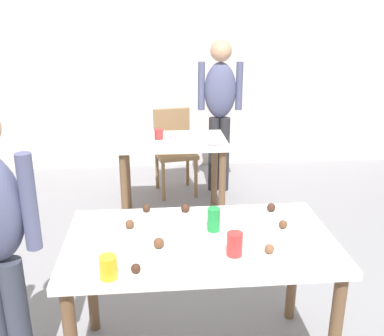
{
  "coord_description": "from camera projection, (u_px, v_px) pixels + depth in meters",
  "views": [
    {
      "loc": [
        -0.26,
        -2.09,
        1.78
      ],
      "look_at": [
        -0.04,
        0.44,
        0.9
      ],
      "focal_mm": 41.01,
      "sensor_mm": 36.0,
      "label": 1
    }
  ],
  "objects": [
    {
      "name": "mixing_bowl",
      "position": [
        258.0,
        227.0,
        2.18
      ],
      "size": [
        0.19,
        0.19,
        0.08
      ],
      "primitive_type": "cylinder",
      "color": "white",
      "rests_on": "dining_table_near"
    },
    {
      "name": "cake_ball_2",
      "position": [
        271.0,
        207.0,
        2.44
      ],
      "size": [
        0.05,
        0.05,
        0.05
      ],
      "primitive_type": "sphere",
      "color": "#3D2319",
      "rests_on": "dining_table_near"
    },
    {
      "name": "cake_ball_5",
      "position": [
        130.0,
        224.0,
        2.25
      ],
      "size": [
        0.05,
        0.05,
        0.05
      ],
      "primitive_type": "sphere",
      "color": "brown",
      "rests_on": "dining_table_near"
    },
    {
      "name": "cake_ball_6",
      "position": [
        146.0,
        208.0,
        2.44
      ],
      "size": [
        0.05,
        0.05,
        0.05
      ],
      "primitive_type": "sphere",
      "color": "#3D2319",
      "rests_on": "dining_table_near"
    },
    {
      "name": "cake_ball_0",
      "position": [
        185.0,
        208.0,
        2.43
      ],
      "size": [
        0.05,
        0.05,
        0.05
      ],
      "primitive_type": "sphere",
      "color": "#3D2319",
      "rests_on": "dining_table_near"
    },
    {
      "name": "donut_far_0",
      "position": [
        213.0,
        143.0,
        3.71
      ],
      "size": [
        0.12,
        0.12,
        0.03
      ],
      "primitive_type": "torus",
      "color": "pink",
      "rests_on": "dining_table_far"
    },
    {
      "name": "cake_ball_1",
      "position": [
        283.0,
        224.0,
        2.25
      ],
      "size": [
        0.04,
        0.04,
        0.04
      ],
      "primitive_type": "sphere",
      "color": "brown",
      "rests_on": "dining_table_near"
    },
    {
      "name": "pitcher_far",
      "position": [
        136.0,
        131.0,
        3.73
      ],
      "size": [
        0.11,
        0.11,
        0.2
      ],
      "primitive_type": "cylinder",
      "color": "white",
      "rests_on": "dining_table_far"
    },
    {
      "name": "dining_table_near",
      "position": [
        200.0,
        255.0,
        2.19
      ],
      "size": [
        1.32,
        0.74,
        0.75
      ],
      "color": "white",
      "rests_on": "ground_plane"
    },
    {
      "name": "chair_far_table",
      "position": [
        174.0,
        146.0,
        4.59
      ],
      "size": [
        0.46,
        0.46,
        0.87
      ],
      "color": "olive",
      "rests_on": "ground_plane"
    },
    {
      "name": "wall_back",
      "position": [
        175.0,
        59.0,
        5.16
      ],
      "size": [
        6.4,
        0.1,
        2.6
      ],
      "primitive_type": "cube",
      "color": "silver",
      "rests_on": "ground_plane"
    },
    {
      "name": "cup_near_1",
      "position": [
        235.0,
        244.0,
        1.98
      ],
      "size": [
        0.07,
        0.07,
        0.11
      ],
      "primitive_type": "cylinder",
      "color": "red",
      "rests_on": "dining_table_near"
    },
    {
      "name": "cup_far_1",
      "position": [
        150.0,
        137.0,
        3.77
      ],
      "size": [
        0.08,
        0.08,
        0.1
      ],
      "primitive_type": "cylinder",
      "color": "white",
      "rests_on": "dining_table_far"
    },
    {
      "name": "cup_far_2",
      "position": [
        182.0,
        139.0,
        3.71
      ],
      "size": [
        0.08,
        0.08,
        0.09
      ],
      "primitive_type": "cylinder",
      "color": "white",
      "rests_on": "dining_table_far"
    },
    {
      "name": "cup_far_0",
      "position": [
        159.0,
        134.0,
        3.86
      ],
      "size": [
        0.08,
        0.08,
        0.09
      ],
      "primitive_type": "cylinder",
      "color": "red",
      "rests_on": "dining_table_far"
    },
    {
      "name": "person_adult_far",
      "position": [
        220.0,
        103.0,
        4.45
      ],
      "size": [
        0.45,
        0.23,
        1.57
      ],
      "color": "#28282D",
      "rests_on": "ground_plane"
    },
    {
      "name": "cup_near_0",
      "position": [
        108.0,
        267.0,
        1.81
      ],
      "size": [
        0.07,
        0.07,
        0.1
      ],
      "primitive_type": "cylinder",
      "color": "yellow",
      "rests_on": "dining_table_near"
    },
    {
      "name": "ground_plane",
      "position": [
        205.0,
        336.0,
        2.58
      ],
      "size": [
        6.4,
        6.4,
        0.0
      ],
      "primitive_type": "plane",
      "color": "gray"
    },
    {
      "name": "soda_can",
      "position": [
        214.0,
        219.0,
        2.21
      ],
      "size": [
        0.07,
        0.07,
        0.12
      ],
      "primitive_type": "cylinder",
      "color": "#198438",
      "rests_on": "dining_table_near"
    },
    {
      "name": "cake_ball_7",
      "position": [
        136.0,
        268.0,
        1.86
      ],
      "size": [
        0.04,
        0.04,
        0.04
      ],
      "primitive_type": "sphere",
      "color": "#3D2319",
      "rests_on": "dining_table_near"
    },
    {
      "name": "fork_near",
      "position": [
        228.0,
        212.0,
        2.43
      ],
      "size": [
        0.17,
        0.02,
        0.01
      ],
      "primitive_type": "cube",
      "color": "silver",
      "rests_on": "dining_table_near"
    },
    {
      "name": "cake_ball_3",
      "position": [
        159.0,
        243.0,
        2.06
      ],
      "size": [
        0.05,
        0.05,
        0.05
      ],
      "primitive_type": "sphere",
      "color": "brown",
      "rests_on": "dining_table_near"
    },
    {
      "name": "donut_far_1",
      "position": [
        175.0,
        136.0,
        3.92
      ],
      "size": [
        0.11,
        0.11,
        0.03
      ],
      "primitive_type": "torus",
      "color": "pink",
      "rests_on": "dining_table_far"
    },
    {
      "name": "donut_far_3",
      "position": [
        152.0,
        135.0,
        3.95
      ],
      "size": [
        0.11,
        0.11,
        0.03
      ],
      "primitive_type": "torus",
      "color": "brown",
      "rests_on": "dining_table_far"
    },
    {
      "name": "donut_far_2",
      "position": [
        190.0,
        137.0,
        3.88
      ],
      "size": [
        0.13,
        0.13,
        0.04
      ],
      "primitive_type": "torus",
      "color": "white",
      "rests_on": "dining_table_far"
    },
    {
      "name": "dining_table_far",
      "position": [
        172.0,
        154.0,
        3.92
      ],
      "size": [
        0.96,
        0.61,
        0.75
      ],
      "color": "white",
      "rests_on": "ground_plane"
    },
    {
      "name": "cake_ball_4",
      "position": [
        269.0,
        249.0,
        2.01
      ],
      "size": [
        0.05,
        0.05,
        0.05
      ],
      "primitive_type": "sphere",
      "color": "brown",
      "rests_on": "dining_table_near"
    }
  ]
}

